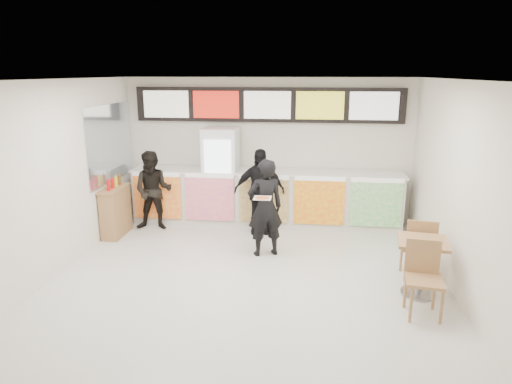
% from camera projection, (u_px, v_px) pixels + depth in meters
% --- Properties ---
extents(floor, '(7.00, 7.00, 0.00)m').
position_uv_depth(floor, '(244.00, 291.00, 6.66)').
color(floor, beige).
rests_on(floor, ground).
extents(ceiling, '(7.00, 7.00, 0.00)m').
position_uv_depth(ceiling, '(242.00, 80.00, 5.89)').
color(ceiling, white).
rests_on(ceiling, wall_back).
extents(wall_back, '(6.00, 0.00, 6.00)m').
position_uv_depth(wall_back, '(268.00, 150.00, 9.63)').
color(wall_back, silver).
rests_on(wall_back, floor).
extents(wall_left, '(0.00, 7.00, 7.00)m').
position_uv_depth(wall_left, '(39.00, 186.00, 6.63)').
color(wall_left, silver).
rests_on(wall_left, floor).
extents(wall_right, '(0.00, 7.00, 7.00)m').
position_uv_depth(wall_right, '(471.00, 199.00, 5.92)').
color(wall_right, silver).
rests_on(wall_right, floor).
extents(service_counter, '(5.56, 0.77, 1.14)m').
position_uv_depth(service_counter, '(265.00, 197.00, 9.48)').
color(service_counter, silver).
rests_on(service_counter, floor).
extents(menu_board, '(5.50, 0.14, 0.70)m').
position_uv_depth(menu_board, '(268.00, 105.00, 9.31)').
color(menu_board, black).
rests_on(menu_board, wall_back).
extents(drinks_fridge, '(0.70, 0.67, 2.00)m').
position_uv_depth(drinks_fridge, '(221.00, 176.00, 9.49)').
color(drinks_fridge, white).
rests_on(drinks_fridge, floor).
extents(mirror_panel, '(0.01, 2.00, 1.50)m').
position_uv_depth(mirror_panel, '(111.00, 143.00, 8.91)').
color(mirror_panel, '#B2B7BF').
rests_on(mirror_panel, wall_left).
extents(customer_main, '(0.73, 0.61, 1.70)m').
position_uv_depth(customer_main, '(265.00, 208.00, 7.79)').
color(customer_main, black).
rests_on(customer_main, floor).
extents(customer_left, '(0.82, 0.66, 1.60)m').
position_uv_depth(customer_left, '(153.00, 191.00, 9.11)').
color(customer_left, black).
rests_on(customer_left, floor).
extents(customer_mid, '(1.04, 0.56, 1.69)m').
position_uv_depth(customer_mid, '(259.00, 191.00, 8.90)').
color(customer_mid, black).
rests_on(customer_mid, floor).
extents(pizza_slice, '(0.36, 0.36, 0.02)m').
position_uv_depth(pizza_slice, '(262.00, 198.00, 7.28)').
color(pizza_slice, beige).
rests_on(pizza_slice, customer_main).
extents(cafe_table, '(0.75, 1.73, 0.98)m').
position_uv_depth(cafe_table, '(421.00, 257.00, 6.42)').
color(cafe_table, '#A8744D').
rests_on(cafe_table, floor).
extents(condiment_ledge, '(0.34, 0.85, 1.14)m').
position_uv_depth(condiment_ledge, '(116.00, 211.00, 8.85)').
color(condiment_ledge, '#A8744D').
rests_on(condiment_ledge, floor).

